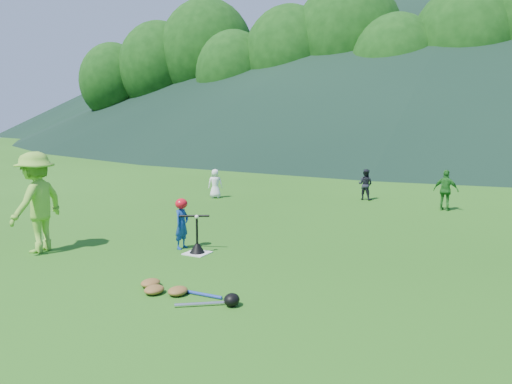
# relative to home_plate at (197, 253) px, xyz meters

# --- Properties ---
(ground) EXTENTS (120.00, 120.00, 0.00)m
(ground) POSITION_rel_home_plate_xyz_m (0.00, 0.00, -0.01)
(ground) COLOR #235714
(ground) RESTS_ON ground
(home_plate) EXTENTS (0.45, 0.45, 0.02)m
(home_plate) POSITION_rel_home_plate_xyz_m (0.00, 0.00, 0.00)
(home_plate) COLOR silver
(home_plate) RESTS_ON ground
(baseball) EXTENTS (0.08, 0.08, 0.08)m
(baseball) POSITION_rel_home_plate_xyz_m (0.00, 0.00, 0.73)
(baseball) COLOR white
(baseball) RESTS_ON batting_tee
(batter_child) EXTENTS (0.24, 0.37, 1.01)m
(batter_child) POSITION_rel_home_plate_xyz_m (-0.50, 0.19, 0.49)
(batter_child) COLOR navy
(batter_child) RESTS_ON ground
(adult_coach) EXTENTS (0.94, 1.39, 1.99)m
(adult_coach) POSITION_rel_home_plate_xyz_m (-2.90, -1.31, 0.99)
(adult_coach) COLOR #79BB37
(adult_coach) RESTS_ON ground
(fielder_a) EXTENTS (0.56, 0.50, 0.97)m
(fielder_a) POSITION_rel_home_plate_xyz_m (-3.42, 6.11, 0.48)
(fielder_a) COLOR white
(fielder_a) RESTS_ON ground
(fielder_b) EXTENTS (0.53, 0.43, 1.01)m
(fielder_b) POSITION_rel_home_plate_xyz_m (1.14, 8.05, 0.50)
(fielder_b) COLOR black
(fielder_b) RESTS_ON ground
(fielder_c) EXTENTS (0.72, 0.36, 1.18)m
(fielder_c) POSITION_rel_home_plate_xyz_m (3.72, 7.21, 0.58)
(fielder_c) COLOR #227222
(fielder_c) RESTS_ON ground
(batting_tee) EXTENTS (0.30, 0.30, 0.68)m
(batting_tee) POSITION_rel_home_plate_xyz_m (0.00, 0.00, 0.12)
(batting_tee) COLOR black
(batting_tee) RESTS_ON home_plate
(batter_gear) EXTENTS (0.72, 0.26, 0.37)m
(batter_gear) POSITION_rel_home_plate_xyz_m (-0.48, 0.19, 0.90)
(batter_gear) COLOR red
(batter_gear) RESTS_ON ground
(equipment_pile) EXTENTS (1.80, 0.72, 0.19)m
(equipment_pile) POSITION_rel_home_plate_xyz_m (1.06, -2.09, 0.06)
(equipment_pile) COLOR olive
(equipment_pile) RESTS_ON ground
(outfield_fence) EXTENTS (70.07, 0.08, 1.33)m
(outfield_fence) POSITION_rel_home_plate_xyz_m (0.00, 28.00, 0.69)
(outfield_fence) COLOR gray
(outfield_fence) RESTS_ON ground
(tree_line) EXTENTS (70.04, 11.40, 14.82)m
(tree_line) POSITION_rel_home_plate_xyz_m (0.20, 33.83, 8.20)
(tree_line) COLOR #382314
(tree_line) RESTS_ON ground
(distant_hills) EXTENTS (155.00, 140.00, 32.00)m
(distant_hills) POSITION_rel_home_plate_xyz_m (-7.63, 81.81, 14.97)
(distant_hills) COLOR black
(distant_hills) RESTS_ON ground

